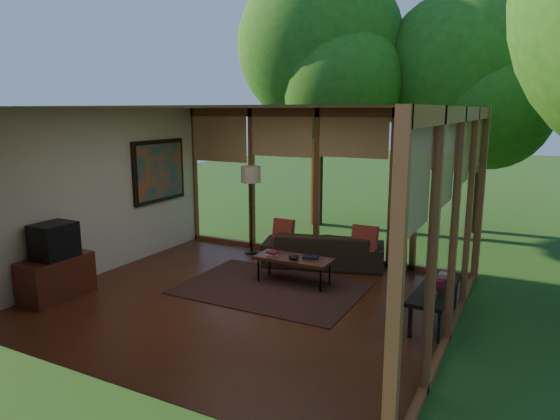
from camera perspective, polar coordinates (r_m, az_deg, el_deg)
The scene contains 25 objects.
floor at distance 7.24m, azimuth -3.92°, elevation -10.23°, with size 5.50×5.50×0.00m, color #5E2A18.
ceiling at distance 6.74m, azimuth -4.24°, elevation 11.65°, with size 5.50×5.50×0.00m, color silver.
wall_left at distance 8.61m, azimuth -19.86°, elevation 1.92°, with size 0.04×5.00×2.70m, color beige.
wall_front at distance 4.97m, azimuth -19.39°, elevation -4.61°, with size 5.50×0.04×2.70m, color beige.
window_wall_back at distance 9.06m, azimuth 4.25°, elevation 3.00°, with size 5.50×0.12×2.70m, color brown.
window_wall_right at distance 5.93m, azimuth 19.20°, elevation -2.06°, with size 0.12×5.00×2.70m, color brown.
tree_nw at distance 11.79m, azimuth 4.58°, elevation 18.20°, with size 3.69×3.69×5.93m.
tree_ne at distance 11.83m, azimuth 19.95°, elevation 14.31°, with size 3.52×3.52×5.17m.
rug at distance 7.67m, azimuth -0.98°, elevation -8.89°, with size 2.68×1.90×0.01m, color brown.
sofa at distance 8.69m, azimuth 4.98°, elevation -4.45°, with size 2.06×0.80×0.60m, color #322419.
pillow_left at distance 8.88m, azimuth 0.41°, elevation -2.28°, with size 0.37×0.12×0.37m, color maroon.
pillow_right at distance 8.32m, azimuth 9.65°, elevation -3.24°, with size 0.42×0.14×0.42m, color maroon.
ct_book_lower at distance 7.85m, azimuth -0.89°, elevation -5.09°, with size 0.18×0.13×0.03m, color #B1ABA0.
ct_book_upper at distance 7.85m, azimuth -0.89°, elevation -4.87°, with size 0.17×0.13×0.03m, color maroon.
ct_book_side at distance 7.71m, azimuth 3.51°, elevation -5.40°, with size 0.22×0.17×0.03m, color black.
ct_bowl at distance 7.63m, azimuth 1.58°, elevation -5.41°, with size 0.16×0.16×0.07m, color black.
media_cabinet at distance 7.91m, azimuth -24.18°, elevation -7.04°, with size 0.50×1.00×0.60m, color #5B2718.
television at distance 7.75m, azimuth -24.41°, elevation -3.20°, with size 0.45×0.55×0.50m, color black.
console_book_a at distance 6.32m, azimuth 15.65°, elevation -9.18°, with size 0.20×0.14×0.07m, color #2E5148.
console_book_b at distance 6.73m, azimuth 16.47°, elevation -7.84°, with size 0.20×0.15×0.09m, color maroon.
console_book_c at distance 7.11m, azimuth 17.11°, elevation -6.99°, with size 0.22×0.16×0.06m, color #B1ABA0.
floor_lamp at distance 9.22m, azimuth -3.35°, elevation 3.51°, with size 0.36×0.36×1.65m.
coffee_table at distance 7.76m, azimuth 1.57°, elevation -5.67°, with size 1.20×0.50×0.43m.
side_console at distance 6.72m, azimuth 16.34°, elevation -8.71°, with size 0.60×1.40×0.46m.
wall_painting at distance 9.55m, azimuth -13.62°, elevation 4.35°, with size 0.06×1.35×1.15m.
Camera 1 is at (3.54, -5.73, 2.66)m, focal length 32.00 mm.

